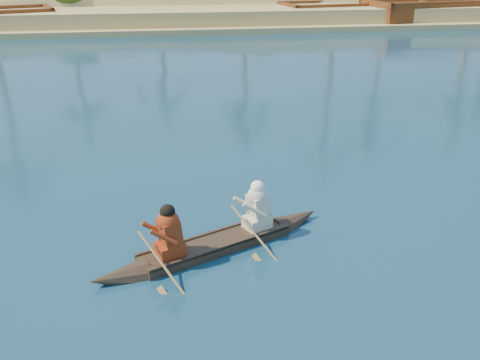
{
  "coord_description": "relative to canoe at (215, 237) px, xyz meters",
  "views": [
    {
      "loc": [
        -6.56,
        -12.26,
        4.9
      ],
      "look_at": [
        -5.11,
        -2.77,
        0.77
      ],
      "focal_mm": 40.0,
      "sensor_mm": 36.0,
      "label": 1
    }
  ],
  "objects": [
    {
      "name": "ground",
      "position": [
        5.74,
        4.0,
        -0.25
      ],
      "size": [
        160.0,
        160.0,
        0.0
      ],
      "primitive_type": "plane",
      "color": "#0B3147",
      "rests_on": "ground"
    },
    {
      "name": "shrub_cluster",
      "position": [
        5.74,
        35.5,
        0.95
      ],
      "size": [
        100.0,
        6.0,
        2.4
      ],
      "primitive_type": null,
      "color": "#233B15",
      "rests_on": "ground"
    },
    {
      "name": "canoe",
      "position": [
        0.0,
        0.0,
        0.0
      ],
      "size": [
        4.46,
        2.47,
        1.27
      ],
      "rotation": [
        0.0,
        0.0,
        0.43
      ],
      "color": "#392C1F",
      "rests_on": "ground"
    },
    {
      "name": "barge_mid",
      "position": [
        13.58,
        31.0,
        0.37
      ],
      "size": [
        10.99,
        5.06,
        1.76
      ],
      "rotation": [
        0.0,
        0.0,
        0.15
      ],
      "color": "brown",
      "rests_on": "ground"
    },
    {
      "name": "barge_right",
      "position": [
        20.1,
        29.74,
        0.46
      ],
      "size": [
        12.54,
        6.19,
        2.0
      ],
      "rotation": [
        0.0,
        0.0,
        0.19
      ],
      "color": "brown",
      "rests_on": "ground"
    }
  ]
}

